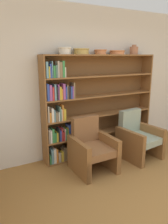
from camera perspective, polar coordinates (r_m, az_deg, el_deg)
wall_back at (r=4.32m, az=3.38°, el=7.79°), size 12.00×0.06×2.75m
bookshelf at (r=4.12m, az=1.45°, el=1.16°), size 2.30×0.30×1.90m
bowl_brass at (r=3.77m, az=-5.04°, el=15.80°), size 0.22×0.22×0.12m
bowl_cream at (r=3.90m, az=-0.73°, el=15.66°), size 0.28×0.28×0.10m
bowl_sage at (r=4.10m, az=4.32°, el=15.47°), size 0.23×0.23×0.09m
bowl_olive at (r=4.32m, az=8.66°, el=15.22°), size 0.30×0.30×0.08m
vase_tall at (r=4.58m, az=12.90°, el=15.44°), size 0.16×0.16×0.18m
armchair_leather at (r=3.71m, az=2.01°, el=-9.40°), size 0.65×0.69×0.88m
armchair_cushioned at (r=4.28m, az=13.84°, el=-6.49°), size 0.71×0.75×0.88m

